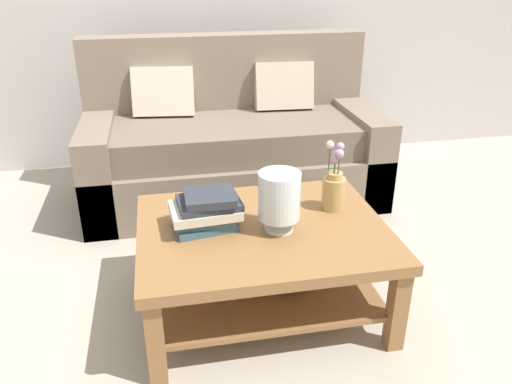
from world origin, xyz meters
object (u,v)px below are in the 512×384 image
object	(u,v)px
couch	(233,145)
book_stack_main	(206,210)
flower_pitcher	(334,187)
coffee_table	(263,249)
glass_hurricane_vase	(279,197)

from	to	relation	value
couch	book_stack_main	xyz separation A→B (m)	(-0.31, -1.25, 0.16)
couch	flower_pitcher	bearing A→B (deg)	-75.67
couch	coffee_table	xyz separation A→B (m)	(-0.06, -1.30, -0.05)
coffee_table	book_stack_main	size ratio (longest dim) A/B	3.46
glass_hurricane_vase	flower_pitcher	distance (m)	0.34
glass_hurricane_vase	flower_pitcher	world-z (taller)	flower_pitcher
couch	glass_hurricane_vase	xyz separation A→B (m)	(0.00, -1.34, 0.23)
flower_pitcher	coffee_table	bearing A→B (deg)	-163.16
coffee_table	book_stack_main	xyz separation A→B (m)	(-0.25, 0.04, 0.20)
book_stack_main	coffee_table	bearing A→B (deg)	-9.61
book_stack_main	flower_pitcher	world-z (taller)	flower_pitcher
book_stack_main	flower_pitcher	xyz separation A→B (m)	(0.61, 0.07, 0.03)
glass_hurricane_vase	coffee_table	bearing A→B (deg)	144.50
coffee_table	glass_hurricane_vase	world-z (taller)	glass_hurricane_vase
flower_pitcher	couch	bearing A→B (deg)	104.33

